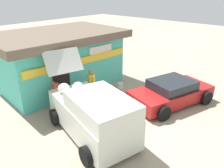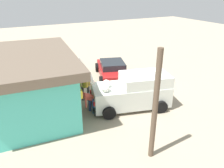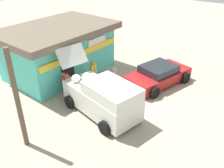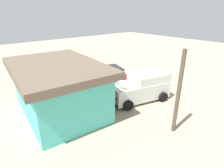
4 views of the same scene
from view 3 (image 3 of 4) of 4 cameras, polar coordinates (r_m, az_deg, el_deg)
The scene contains 9 objects.
ground_plane at distance 13.04m, azimuth 2.34°, elevation -4.84°, with size 60.00×60.00×0.00m, color tan.
storefront_bar at distance 16.11m, azimuth -12.11°, elevation 7.75°, with size 7.33×5.28×3.04m.
delivery_van at distance 11.93m, azimuth -2.11°, elevation -3.06°, with size 2.92×4.97×2.78m.
parked_sedan at distance 15.00m, azimuth 10.56°, elevation 2.08°, with size 4.41×3.11×1.19m.
vendor_standing at distance 14.31m, azimuth -4.37°, elevation 2.85°, with size 0.41×0.56×1.66m.
customer_bending at distance 13.62m, azimuth -9.59°, elevation 0.50°, with size 0.65×0.84×1.33m.
unloaded_banana_pile at distance 14.74m, azimuth -10.70°, elevation -0.01°, with size 0.97×0.97×0.48m.
paint_bucket at distance 16.11m, azimuth 0.58°, elevation 3.01°, with size 0.29×0.29×0.36m, color silver.
utility_pole at distance 10.07m, azimuth -20.90°, elevation -3.65°, with size 0.20×0.20×4.31m, color brown.
Camera 3 is at (-9.24, -5.60, 7.31)m, focal length 39.76 mm.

